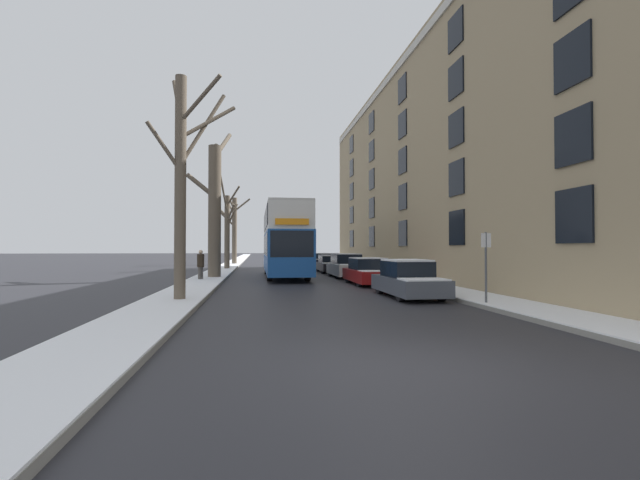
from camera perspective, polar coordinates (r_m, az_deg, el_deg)
ground_plane at (r=7.12m, az=12.78°, el=-15.98°), size 320.00×320.00×0.00m
sidewalk_left at (r=59.51m, az=-11.10°, el=-2.79°), size 2.01×130.00×0.16m
sidewalk_right at (r=59.95m, az=-1.02°, el=-2.80°), size 2.01×130.00×0.16m
terrace_facade_right at (r=28.46m, az=19.69°, el=9.10°), size 9.10×39.83×13.70m
bare_tree_left_0 at (r=15.14m, az=-17.88°, el=7.83°), size 2.80×2.08×7.76m
bare_tree_left_1 at (r=26.26m, az=-13.87°, el=4.44°), size 2.53×3.09×9.37m
bare_tree_left_2 at (r=36.74m, az=-12.26°, el=1.61°), size 2.09×3.06×7.85m
bare_tree_left_3 at (r=48.51m, az=-11.40°, el=1.66°), size 3.83×3.81×7.80m
double_decker_bus at (r=27.54m, az=-4.72°, el=0.27°), size 2.49×11.63×4.42m
parked_car_0 at (r=16.45m, az=11.64°, el=-5.22°), size 1.70×4.21×1.41m
parked_car_1 at (r=21.92m, az=6.47°, el=-4.26°), size 1.81×4.42×1.35m
parked_car_2 at (r=27.15m, az=3.54°, el=-3.53°), size 1.84×4.56×1.50m
parked_car_3 at (r=32.71m, az=1.48°, el=-3.25°), size 1.89×4.40×1.33m
parked_car_4 at (r=38.33m, az=0.01°, el=-2.87°), size 1.89×3.96×1.41m
pedestrian_left_sidewalk at (r=24.23m, az=-15.63°, el=-3.14°), size 0.38×0.38×1.75m
street_sign_post at (r=14.20m, az=21.26°, el=-2.99°), size 0.32×0.07×2.33m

